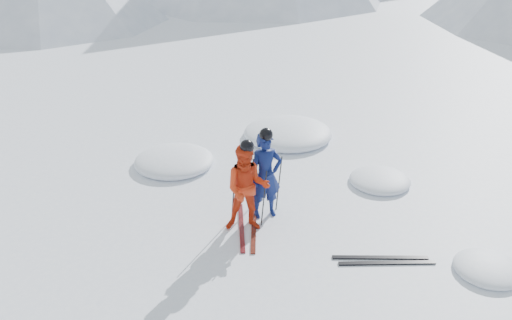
{
  "coord_description": "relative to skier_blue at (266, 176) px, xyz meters",
  "views": [
    {
      "loc": [
        -1.01,
        -9.04,
        5.78
      ],
      "look_at": [
        -1.86,
        0.5,
        1.1
      ],
      "focal_mm": 38.0,
      "sensor_mm": 36.0,
      "label": 1
    }
  ],
  "objects": [
    {
      "name": "ground",
      "position": [
        1.65,
        -0.25,
        -0.89
      ],
      "size": [
        160.0,
        160.0,
        0.0
      ],
      "primitive_type": "plane",
      "color": "white",
      "rests_on": "ground"
    },
    {
      "name": "ski_worn_right",
      "position": [
        -0.19,
        -0.51,
        -0.88
      ],
      "size": [
        0.22,
        1.7,
        0.03
      ],
      "primitive_type": "cube",
      "rotation": [
        0.0,
        0.0,
        0.08
      ],
      "color": "black",
      "rests_on": "ground"
    },
    {
      "name": "ski_loose_b",
      "position": [
        2.24,
        -1.42,
        -0.88
      ],
      "size": [
        1.7,
        0.28,
        0.03
      ],
      "primitive_type": "cube",
      "rotation": [
        0.0,
        0.0,
        1.68
      ],
      "color": "black",
      "rests_on": "ground"
    },
    {
      "name": "skier_red",
      "position": [
        -0.31,
        -0.51,
        -0.01
      ],
      "size": [
        0.92,
        0.75,
        1.75
      ],
      "primitive_type": "imported",
      "rotation": [
        0.0,
        0.0,
        0.11
      ],
      "color": "red",
      "rests_on": "ground"
    },
    {
      "name": "pole_red_right",
      "position": [
        -0.01,
        -0.36,
        -0.31
      ],
      "size": [
        0.12,
        0.08,
        1.17
      ],
      "primitive_type": "cylinder",
      "rotation": [
        -0.05,
        0.08,
        0.0
      ],
      "color": "black",
      "rests_on": "ground"
    },
    {
      "name": "ski_worn_left",
      "position": [
        -0.43,
        -0.51,
        -0.88
      ],
      "size": [
        0.34,
        1.7,
        0.03
      ],
      "primitive_type": "cube",
      "rotation": [
        0.0,
        0.0,
        0.15
      ],
      "color": "black",
      "rests_on": "ground"
    },
    {
      "name": "pole_blue_left",
      "position": [
        -0.3,
        0.15,
        -0.3
      ],
      "size": [
        0.12,
        0.08,
        1.18
      ],
      "primitive_type": "cylinder",
      "rotation": [
        0.05,
        0.08,
        0.0
      ],
      "color": "black",
      "rests_on": "ground"
    },
    {
      "name": "ski_loose_a",
      "position": [
        2.14,
        -1.27,
        -0.88
      ],
      "size": [
        1.7,
        0.22,
        0.03
      ],
      "primitive_type": "cube",
      "rotation": [
        0.0,
        0.0,
        1.65
      ],
      "color": "black",
      "rests_on": "ground"
    },
    {
      "name": "pole_red_left",
      "position": [
        -0.61,
        -0.26,
        -0.31
      ],
      "size": [
        0.12,
        0.09,
        1.17
      ],
      "primitive_type": "cylinder",
      "rotation": [
        0.06,
        0.08,
        0.0
      ],
      "color": "black",
      "rests_on": "ground"
    },
    {
      "name": "skier_blue",
      "position": [
        0.0,
        0.0,
        0.0
      ],
      "size": [
        0.77,
        0.66,
        1.78
      ],
      "primitive_type": "imported",
      "rotation": [
        0.0,
        0.0,
        0.43
      ],
      "color": "#0D1A53",
      "rests_on": "ground"
    },
    {
      "name": "snow_lumps",
      "position": [
        0.01,
        2.81,
        -0.89
      ],
      "size": [
        7.8,
        7.19,
        0.51
      ],
      "color": "white",
      "rests_on": "ground"
    },
    {
      "name": "pole_blue_right",
      "position": [
        0.25,
        0.25,
        -0.3
      ],
      "size": [
        0.12,
        0.07,
        1.19
      ],
      "primitive_type": "cylinder",
      "rotation": [
        -0.04,
        0.08,
        0.0
      ],
      "color": "black",
      "rests_on": "ground"
    }
  ]
}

